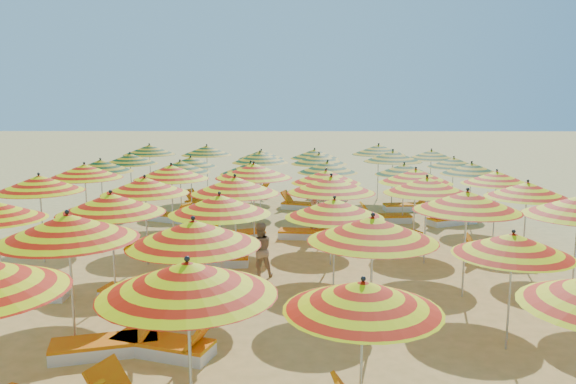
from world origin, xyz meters
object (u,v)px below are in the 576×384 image
object	(u,v)px
umbrella_8	(193,233)
umbrella_24	(85,171)
lounger_7	(165,346)
lounger_21	(408,206)
lounger_9	(143,294)
umbrella_39	(319,159)
umbrella_16	(467,201)
umbrella_10	(513,244)
umbrella_38	(260,157)
umbrella_41	(454,162)
lounger_8	(24,292)
umbrella_32	(251,168)
umbrella_26	(254,171)
umbrella_14	(220,204)
lounger_16	(168,217)
umbrella_31	(180,167)
lounger_14	(309,233)
umbrella_15	(334,208)
umbrella_29	(497,178)
lounger_18	(451,220)
umbrella_47	(431,155)
umbrella_21	(331,184)
lounger_20	(303,206)
umbrella_18	(39,184)
umbrella_3	(363,296)
lounger_11	(497,257)
beachgoer_b	(260,250)
umbrella_33	(328,167)
lounger_25	(443,196)
lounger_24	(329,196)
umbrella_43	(207,150)
umbrella_46	(379,150)
umbrella_45	(315,154)
umbrella_23	(527,190)
umbrella_34	(404,169)
umbrella_40	(393,156)
umbrella_7	(68,227)
lounger_6	(108,345)
umbrella_2	(188,278)
beachgoer_a	(315,213)
umbrella_9	(373,229)
umbrella_35	(471,169)
lounger_19	(206,204)
umbrella_20	(235,185)
umbrella_42	(149,150)
umbrella_30	(101,166)
lounger_10	(213,260)
umbrella_36	(130,159)
umbrella_19	(145,186)
lounger_17	(385,218)
lounger_22	(466,206)
lounger_23	(249,195)

from	to	relation	value
umbrella_8	umbrella_24	bearing A→B (deg)	120.99
lounger_7	lounger_21	size ratio (longest dim) A/B	1.03
lounger_9	umbrella_39	bearing A→B (deg)	80.91
umbrella_16	lounger_21	size ratio (longest dim) A/B	1.63
umbrella_10	umbrella_38	xyz separation A→B (m)	(-4.85, 12.16, 0.18)
umbrella_41	lounger_8	world-z (taller)	umbrella_41
umbrella_32	umbrella_26	bearing A→B (deg)	-83.56
umbrella_14	lounger_16	world-z (taller)	umbrella_14
umbrella_31	lounger_14	size ratio (longest dim) A/B	1.35
umbrella_15	umbrella_39	xyz separation A→B (m)	(0.10, 9.46, 0.04)
umbrella_24	umbrella_29	xyz separation A→B (m)	(12.14, -0.03, -0.17)
lounger_18	umbrella_47	bearing A→B (deg)	-119.10
umbrella_21	lounger_20	xyz separation A→B (m)	(-0.58, 7.26, -1.92)
lounger_8	umbrella_18	bearing A→B (deg)	-76.74
lounger_14	lounger_20	distance (m)	4.54
umbrella_3	lounger_11	xyz separation A→B (m)	(4.40, 7.52, -1.67)
lounger_18	beachgoer_b	distance (m)	8.37
umbrella_33	lounger_25	bearing A→B (deg)	41.20
lounger_14	lounger_24	distance (m)	6.77
umbrella_43	umbrella_46	xyz separation A→B (m)	(7.26, -0.26, 0.07)
umbrella_45	lounger_18	size ratio (longest dim) A/B	1.38
umbrella_23	umbrella_34	bearing A→B (deg)	113.24
umbrella_40	umbrella_7	bearing A→B (deg)	-121.20
lounger_6	umbrella_2	bearing A→B (deg)	-66.87
umbrella_40	beachgoer_a	xyz separation A→B (m)	(-3.08, -4.21, -1.34)
lounger_7	umbrella_3	bearing A→B (deg)	-18.58
umbrella_9	umbrella_34	size ratio (longest dim) A/B	1.20
umbrella_10	umbrella_38	world-z (taller)	umbrella_38
umbrella_35	umbrella_41	distance (m)	2.43
umbrella_35	lounger_14	world-z (taller)	umbrella_35
umbrella_26	lounger_6	xyz separation A→B (m)	(-1.90, -7.50, -1.96)
umbrella_21	lounger_19	size ratio (longest dim) A/B	1.56
umbrella_20	umbrella_42	xyz separation A→B (m)	(-4.66, 9.99, -0.01)
lounger_20	umbrella_30	bearing A→B (deg)	40.57
umbrella_38	lounger_16	size ratio (longest dim) A/B	1.25
lounger_10	lounger_20	distance (m)	7.76
umbrella_10	umbrella_36	distance (m)	15.58
lounger_14	lounger_25	world-z (taller)	same
umbrella_16	umbrella_45	size ratio (longest dim) A/B	1.15
umbrella_14	lounger_21	size ratio (longest dim) A/B	1.35
umbrella_33	umbrella_41	distance (m)	5.30
umbrella_26	umbrella_8	bearing A→B (deg)	-93.43
lounger_21	umbrella_10	bearing A→B (deg)	-98.98
umbrella_19	lounger_17	size ratio (longest dim) A/B	1.45
umbrella_7	umbrella_40	xyz separation A→B (m)	(7.39, 12.20, -0.06)
umbrella_3	lounger_22	distance (m)	15.83
umbrella_47	umbrella_20	bearing A→B (deg)	-126.27
lounger_10	beachgoer_b	size ratio (longest dim) A/B	1.34
umbrella_15	lounger_10	distance (m)	4.09
umbrella_8	lounger_23	bearing A→B (deg)	91.06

